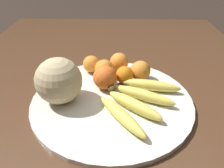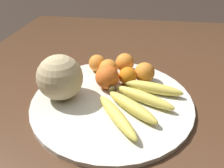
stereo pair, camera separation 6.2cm
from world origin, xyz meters
name	(u,v)px [view 2 (the right image)]	position (x,y,z in m)	size (l,w,h in m)	color
kitchen_table	(110,113)	(0.00, 0.00, 0.70)	(1.62, 1.17, 0.78)	#4C301E
fruit_bowl	(112,100)	(0.05, 0.01, 0.79)	(0.47, 0.47, 0.01)	silver
melon	(60,77)	(0.06, -0.13, 0.86)	(0.13, 0.13, 0.13)	#C6B284
banana_bunch	(137,101)	(0.07, 0.09, 0.81)	(0.26, 0.25, 0.03)	#473819
orange_front_left	(107,77)	(-0.01, -0.01, 0.83)	(0.07, 0.07, 0.07)	orange
orange_front_right	(144,73)	(-0.06, 0.11, 0.82)	(0.07, 0.07, 0.07)	orange
orange_mid_center	(97,63)	(-0.11, -0.06, 0.82)	(0.06, 0.06, 0.06)	orange
orange_back_left	(108,69)	(-0.08, -0.01, 0.82)	(0.06, 0.06, 0.06)	orange
orange_back_right	(125,63)	(-0.13, 0.04, 0.82)	(0.07, 0.07, 0.07)	orange
orange_top_small	(128,76)	(-0.04, 0.05, 0.82)	(0.06, 0.06, 0.06)	orange
produce_tag	(123,77)	(-0.08, 0.03, 0.79)	(0.10, 0.07, 0.00)	white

